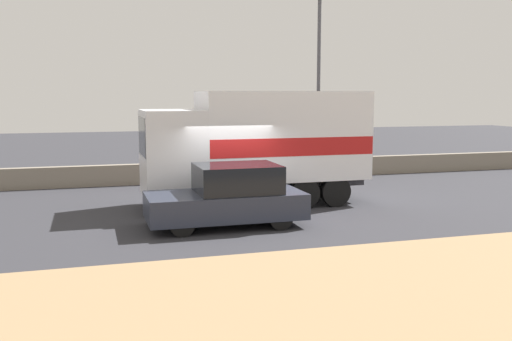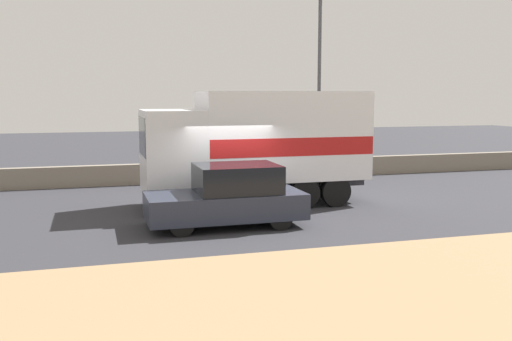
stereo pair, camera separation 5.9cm
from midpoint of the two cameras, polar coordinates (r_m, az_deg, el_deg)
name	(u,v)px [view 2 (the right image)]	position (r m, az deg, el deg)	size (l,w,h in m)	color
ground_plane	(240,222)	(15.22, -1.49, -5.15)	(80.00, 80.00, 0.00)	#2D2D33
dirt_shoulder_foreground	(341,305)	(9.43, 8.70, -13.16)	(60.00, 6.47, 0.04)	#937551
stone_wall_backdrop	(192,172)	(22.18, -6.31, -0.17)	(60.00, 0.35, 0.77)	gray
street_lamp	(319,73)	(22.73, 6.43, 9.62)	(0.56, 0.28, 7.27)	#4C4C51
box_truck	(260,143)	(17.39, 0.48, 2.81)	(6.76, 2.37, 3.46)	silver
car_hatchback	(229,197)	(14.61, -2.62, -2.62)	(3.99, 1.81, 1.59)	#282D3D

